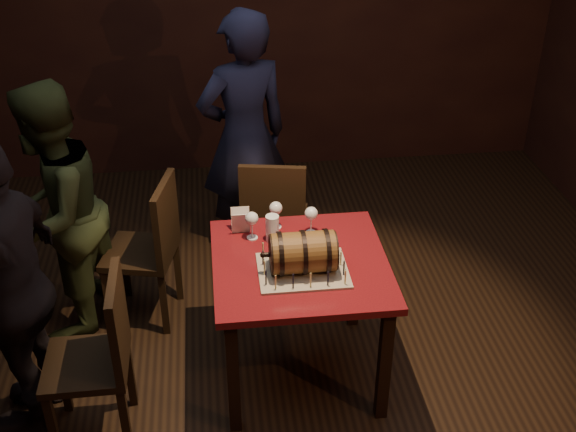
{
  "coord_description": "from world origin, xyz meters",
  "views": [
    {
      "loc": [
        -0.3,
        -3.09,
        2.86
      ],
      "look_at": [
        0.07,
        0.05,
        0.95
      ],
      "focal_mm": 45.0,
      "sensor_mm": 36.0,
      "label": 1
    }
  ],
  "objects_px": {
    "wine_glass_mid": "(276,209)",
    "chair_left_front": "(101,352)",
    "person_back": "(244,138)",
    "wine_glass_left": "(252,220)",
    "chair_left_rear": "(152,244)",
    "pint_of_ale": "(272,229)",
    "chair_back": "(274,217)",
    "wine_glass_right": "(311,215)",
    "person_left_rear": "(55,214)",
    "pub_table": "(300,278)",
    "barrel_cake": "(303,252)",
    "person_left_front": "(12,290)"
  },
  "relations": [
    {
      "from": "chair_back",
      "to": "chair_left_rear",
      "type": "bearing_deg",
      "value": -163.75
    },
    {
      "from": "pub_table",
      "to": "person_back",
      "type": "distance_m",
      "value": 1.33
    },
    {
      "from": "wine_glass_left",
      "to": "chair_left_front",
      "type": "distance_m",
      "value": 1.02
    },
    {
      "from": "wine_glass_left",
      "to": "wine_glass_right",
      "type": "height_order",
      "value": "same"
    },
    {
      "from": "pub_table",
      "to": "chair_back",
      "type": "height_order",
      "value": "chair_back"
    },
    {
      "from": "wine_glass_left",
      "to": "chair_left_rear",
      "type": "height_order",
      "value": "chair_left_rear"
    },
    {
      "from": "wine_glass_right",
      "to": "chair_left_front",
      "type": "relative_size",
      "value": 0.17
    },
    {
      "from": "wine_glass_mid",
      "to": "chair_left_front",
      "type": "xyz_separation_m",
      "value": [
        -0.91,
        -0.66,
        -0.34
      ]
    },
    {
      "from": "pint_of_ale",
      "to": "person_left_front",
      "type": "distance_m",
      "value": 1.32
    },
    {
      "from": "wine_glass_right",
      "to": "person_left_rear",
      "type": "xyz_separation_m",
      "value": [
        -1.41,
        0.33,
        -0.1
      ]
    },
    {
      "from": "person_back",
      "to": "wine_glass_left",
      "type": "bearing_deg",
      "value": 69.73
    },
    {
      "from": "wine_glass_right",
      "to": "barrel_cake",
      "type": "bearing_deg",
      "value": -104.7
    },
    {
      "from": "pub_table",
      "to": "barrel_cake",
      "type": "xyz_separation_m",
      "value": [
        0.0,
        -0.09,
        0.23
      ]
    },
    {
      "from": "pint_of_ale",
      "to": "person_left_rear",
      "type": "bearing_deg",
      "value": 162.62
    },
    {
      "from": "pint_of_ale",
      "to": "barrel_cake",
      "type": "bearing_deg",
      "value": -68.04
    },
    {
      "from": "wine_glass_right",
      "to": "person_left_front",
      "type": "bearing_deg",
      "value": -164.26
    },
    {
      "from": "pub_table",
      "to": "barrel_cake",
      "type": "height_order",
      "value": "barrel_cake"
    },
    {
      "from": "chair_left_rear",
      "to": "person_left_rear",
      "type": "bearing_deg",
      "value": -178.18
    },
    {
      "from": "pint_of_ale",
      "to": "chair_back",
      "type": "height_order",
      "value": "chair_back"
    },
    {
      "from": "barrel_cake",
      "to": "person_left_rear",
      "type": "height_order",
      "value": "person_left_rear"
    },
    {
      "from": "pub_table",
      "to": "person_left_front",
      "type": "xyz_separation_m",
      "value": [
        -1.39,
        -0.16,
        0.17
      ]
    },
    {
      "from": "barrel_cake",
      "to": "person_left_front",
      "type": "height_order",
      "value": "person_left_front"
    },
    {
      "from": "pub_table",
      "to": "pint_of_ale",
      "type": "bearing_deg",
      "value": 119.76
    },
    {
      "from": "wine_glass_mid",
      "to": "chair_left_front",
      "type": "distance_m",
      "value": 1.17
    },
    {
      "from": "person_back",
      "to": "person_left_rear",
      "type": "relative_size",
      "value": 1.11
    },
    {
      "from": "wine_glass_mid",
      "to": "pint_of_ale",
      "type": "relative_size",
      "value": 1.07
    },
    {
      "from": "wine_glass_left",
      "to": "person_left_rear",
      "type": "height_order",
      "value": "person_left_rear"
    },
    {
      "from": "pub_table",
      "to": "person_back",
      "type": "height_order",
      "value": "person_back"
    },
    {
      "from": "pub_table",
      "to": "person_left_front",
      "type": "height_order",
      "value": "person_left_front"
    },
    {
      "from": "chair_left_rear",
      "to": "person_back",
      "type": "relative_size",
      "value": 0.54
    },
    {
      "from": "wine_glass_left",
      "to": "wine_glass_mid",
      "type": "xyz_separation_m",
      "value": [
        0.14,
        0.09,
        -0.0
      ]
    },
    {
      "from": "wine_glass_left",
      "to": "pub_table",
      "type": "bearing_deg",
      "value": -47.13
    },
    {
      "from": "person_back",
      "to": "person_left_front",
      "type": "height_order",
      "value": "person_back"
    },
    {
      "from": "person_left_front",
      "to": "pint_of_ale",
      "type": "bearing_deg",
      "value": 115.22
    },
    {
      "from": "wine_glass_right",
      "to": "chair_left_front",
      "type": "distance_m",
      "value": 1.28
    },
    {
      "from": "pint_of_ale",
      "to": "chair_left_rear",
      "type": "height_order",
      "value": "chair_left_rear"
    },
    {
      "from": "wine_glass_left",
      "to": "wine_glass_right",
      "type": "bearing_deg",
      "value": 2.54
    },
    {
      "from": "pint_of_ale",
      "to": "person_back",
      "type": "bearing_deg",
      "value": 94.2
    },
    {
      "from": "person_back",
      "to": "wine_glass_mid",
      "type": "bearing_deg",
      "value": 77.83
    },
    {
      "from": "pint_of_ale",
      "to": "chair_left_rear",
      "type": "xyz_separation_m",
      "value": [
        -0.68,
        0.39,
        -0.3
      ]
    },
    {
      "from": "person_left_rear",
      "to": "chair_left_front",
      "type": "bearing_deg",
      "value": 42.17
    },
    {
      "from": "pub_table",
      "to": "chair_back",
      "type": "relative_size",
      "value": 0.97
    },
    {
      "from": "wine_glass_left",
      "to": "wine_glass_mid",
      "type": "distance_m",
      "value": 0.17
    },
    {
      "from": "chair_back",
      "to": "chair_left_front",
      "type": "height_order",
      "value": "same"
    },
    {
      "from": "barrel_cake",
      "to": "chair_left_rear",
      "type": "xyz_separation_m",
      "value": [
        -0.8,
        0.7,
        -0.34
      ]
    },
    {
      "from": "wine_glass_left",
      "to": "wine_glass_mid",
      "type": "height_order",
      "value": "same"
    },
    {
      "from": "wine_glass_right",
      "to": "pint_of_ale",
      "type": "bearing_deg",
      "value": -167.85
    },
    {
      "from": "chair_left_rear",
      "to": "chair_left_front",
      "type": "height_order",
      "value": "same"
    },
    {
      "from": "chair_left_front",
      "to": "barrel_cake",
      "type": "bearing_deg",
      "value": 12.72
    },
    {
      "from": "chair_left_rear",
      "to": "wine_glass_mid",
      "type": "bearing_deg",
      "value": -20.53
    }
  ]
}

